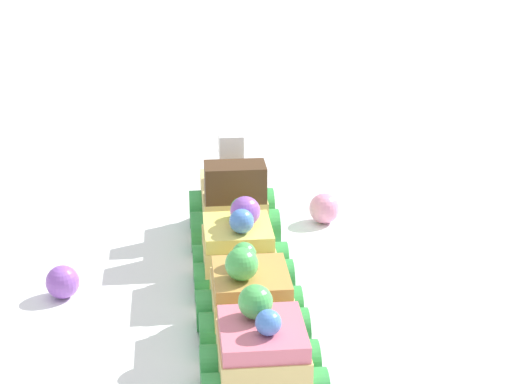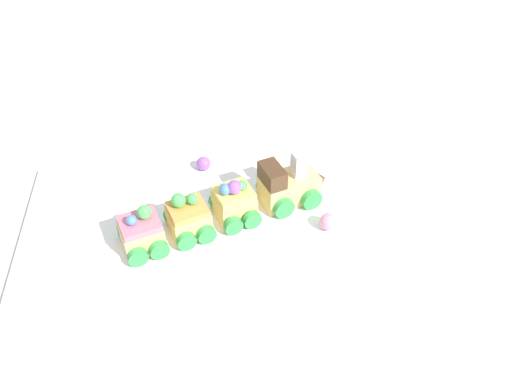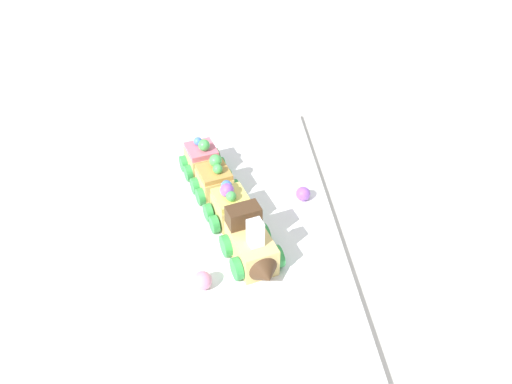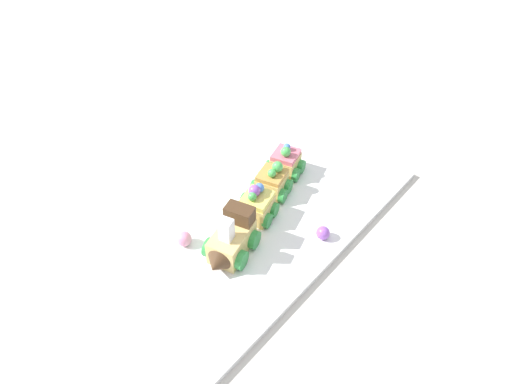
% 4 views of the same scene
% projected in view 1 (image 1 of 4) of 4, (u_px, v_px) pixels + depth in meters
% --- Properties ---
extents(ground_plane, '(10.00, 10.00, 0.00)m').
position_uv_depth(ground_plane, '(237.00, 305.00, 0.64)').
color(ground_plane, beige).
extents(display_board, '(0.63, 0.33, 0.01)m').
position_uv_depth(display_board, '(237.00, 298.00, 0.64)').
color(display_board, white).
rests_on(display_board, ground_plane).
extents(cake_train_locomotive, '(0.12, 0.09, 0.09)m').
position_uv_depth(cake_train_locomotive, '(232.00, 204.00, 0.72)').
color(cake_train_locomotive, '#E5C675').
rests_on(cake_train_locomotive, display_board).
extents(cake_car_lemon, '(0.08, 0.09, 0.07)m').
position_uv_depth(cake_car_lemon, '(242.00, 255.00, 0.63)').
color(cake_car_lemon, '#E5C675').
rests_on(cake_car_lemon, display_board).
extents(cake_car_caramel, '(0.08, 0.09, 0.07)m').
position_uv_depth(cake_car_caramel, '(250.00, 305.00, 0.56)').
color(cake_car_caramel, '#E5C675').
rests_on(cake_car_caramel, display_board).
extents(cake_car_strawberry, '(0.08, 0.09, 0.07)m').
position_uv_depth(cake_car_strawberry, '(262.00, 363.00, 0.50)').
color(cake_car_strawberry, '#E5C675').
rests_on(cake_car_strawberry, display_board).
extents(gumball_purple, '(0.02, 0.02, 0.02)m').
position_uv_depth(gumball_purple, '(63.00, 282.00, 0.62)').
color(gumball_purple, '#9956C6').
rests_on(gumball_purple, display_board).
extents(gumball_pink, '(0.03, 0.03, 0.03)m').
position_uv_depth(gumball_pink, '(324.00, 208.00, 0.75)').
color(gumball_pink, pink).
rests_on(gumball_pink, display_board).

